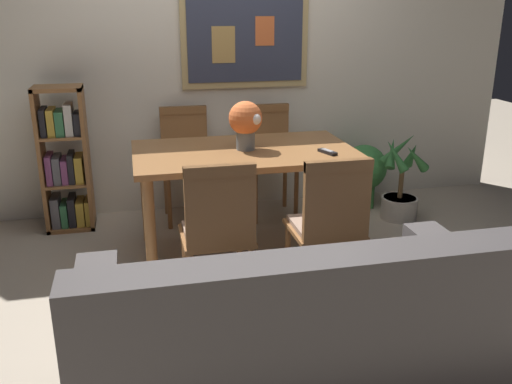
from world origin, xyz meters
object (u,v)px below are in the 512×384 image
(leather_couch, at_px, (294,343))
(potted_palm, at_px, (400,189))
(potted_ivy, at_px, (364,171))
(dining_chair_near_left, at_px, (218,225))
(dining_table, at_px, (244,164))
(dining_chair_far_right, at_px, (269,151))
(bookshelf, at_px, (66,165))
(tv_remote, at_px, (327,152))
(flower_vase, at_px, (246,121))
(dining_chair_far_left, at_px, (186,154))
(dining_chair_near_right, at_px, (330,219))

(leather_couch, bearing_deg, potted_palm, 52.92)
(leather_couch, relative_size, potted_ivy, 3.09)
(dining_chair_near_left, bearing_deg, dining_table, 68.16)
(dining_table, relative_size, dining_chair_far_right, 1.64)
(bookshelf, height_order, tv_remote, bookshelf)
(dining_chair_near_left, xyz_separation_m, bookshelf, (-0.94, 1.53, -0.02))
(flower_vase, bearing_deg, dining_chair_far_left, 112.29)
(flower_vase, relative_size, tv_remote, 2.04)
(dining_chair_near_right, xyz_separation_m, dining_chair_far_left, (-0.65, 1.62, 0.00))
(dining_table, bearing_deg, dining_chair_near_right, -67.73)
(leather_couch, height_order, bookshelf, bookshelf)
(dining_table, relative_size, dining_chair_near_right, 1.64)
(dining_chair_far_left, distance_m, flower_vase, 0.97)
(dining_chair_far_left, height_order, bookshelf, bookshelf)
(dining_table, relative_size, potted_palm, 2.12)
(flower_vase, bearing_deg, potted_ivy, 31.50)
(dining_chair_near_left, xyz_separation_m, tv_remote, (0.82, 0.54, 0.23))
(potted_palm, relative_size, flower_vase, 2.14)
(dining_table, xyz_separation_m, potted_ivy, (1.22, 0.75, -0.35))
(dining_chair_near_right, bearing_deg, dining_chair_near_left, 175.68)
(dining_chair_far_left, distance_m, leather_couch, 2.45)
(dining_chair_far_left, xyz_separation_m, bookshelf, (-0.93, -0.04, -0.02))
(bookshelf, xyz_separation_m, potted_palm, (2.64, -0.40, -0.26))
(tv_remote, bearing_deg, leather_couch, -114.50)
(dining_chair_near_left, bearing_deg, potted_palm, 33.77)
(dining_chair_near_right, xyz_separation_m, potted_ivy, (0.89, 1.55, -0.23))
(dining_chair_near_right, xyz_separation_m, dining_chair_far_right, (0.04, 1.57, 0.00))
(leather_couch, bearing_deg, dining_chair_far_right, 78.47)
(dining_chair_far_left, xyz_separation_m, flower_vase, (0.33, -0.81, 0.42))
(potted_ivy, relative_size, tv_remote, 3.61)
(dining_chair_near_right, bearing_deg, leather_couch, -118.94)
(dining_chair_far_right, bearing_deg, flower_vase, -115.01)
(dining_chair_near_left, bearing_deg, flower_vase, 67.37)
(dining_chair_near_right, bearing_deg, dining_chair_far_right, 88.68)
(potted_palm, bearing_deg, tv_remote, -145.74)
(leather_couch, height_order, potted_ivy, leather_couch)
(dining_table, height_order, tv_remote, tv_remote)
(dining_chair_near_left, xyz_separation_m, flower_vase, (0.32, 0.77, 0.42))
(dining_chair_far_right, bearing_deg, potted_ivy, -0.91)
(dining_table, xyz_separation_m, leather_couch, (-0.12, -1.62, -0.35))
(leather_couch, height_order, potted_palm, leather_couch)
(flower_vase, bearing_deg, potted_palm, 14.91)
(dining_chair_near_right, xyz_separation_m, potted_palm, (1.06, 1.18, -0.28))
(dining_chair_far_left, relative_size, tv_remote, 5.63)
(dining_chair_far_left, height_order, dining_chair_far_right, same)
(leather_couch, relative_size, potted_palm, 2.56)
(dining_table, relative_size, flower_vase, 4.54)
(dining_chair_far_left, distance_m, tv_remote, 1.35)
(dining_chair_far_left, bearing_deg, dining_table, -68.74)
(flower_vase, bearing_deg, dining_chair_near_right, -68.77)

